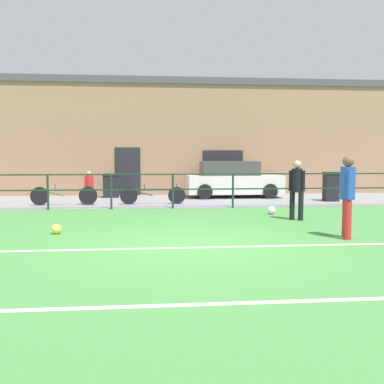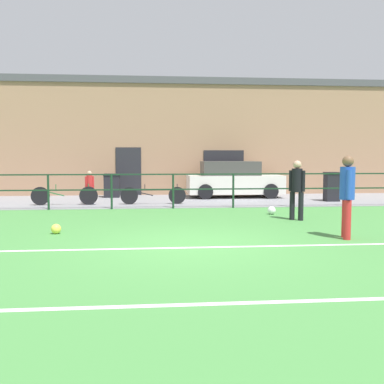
% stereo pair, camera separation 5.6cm
% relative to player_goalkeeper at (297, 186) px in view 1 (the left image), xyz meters
% --- Properties ---
extents(ground, '(60.00, 44.00, 0.04)m').
position_rel_player_goalkeeper_xyz_m(ground, '(-3.17, -3.05, -0.93)').
color(ground, '#478C42').
extents(field_line_touchline, '(36.00, 0.11, 0.00)m').
position_rel_player_goalkeeper_xyz_m(field_line_touchline, '(-3.17, -3.32, -0.91)').
color(field_line_touchline, white).
rests_on(field_line_touchline, ground).
extents(field_line_hash, '(36.00, 0.11, 0.00)m').
position_rel_player_goalkeeper_xyz_m(field_line_hash, '(-3.17, -6.51, -0.91)').
color(field_line_hash, white).
rests_on(field_line_hash, ground).
extents(pavement_strip, '(48.00, 5.00, 0.02)m').
position_rel_player_goalkeeper_xyz_m(pavement_strip, '(-3.17, 5.45, -0.90)').
color(pavement_strip, gray).
rests_on(pavement_strip, ground).
extents(perimeter_fence, '(36.07, 0.07, 1.15)m').
position_rel_player_goalkeeper_xyz_m(perimeter_fence, '(-3.17, 2.95, -0.16)').
color(perimeter_fence, '#193823').
rests_on(perimeter_fence, ground).
extents(clubhouse_facade, '(28.00, 2.56, 5.16)m').
position_rel_player_goalkeeper_xyz_m(clubhouse_facade, '(-3.17, 9.15, 1.68)').
color(clubhouse_facade, '#A37A5B').
rests_on(clubhouse_facade, ground).
extents(player_goalkeeper, '(0.38, 0.30, 1.60)m').
position_rel_player_goalkeeper_xyz_m(player_goalkeeper, '(0.00, 0.00, 0.00)').
color(player_goalkeeper, black).
rests_on(player_goalkeeper, ground).
extents(player_striker, '(0.30, 0.46, 1.73)m').
position_rel_player_goalkeeper_xyz_m(player_striker, '(0.16, -2.70, 0.07)').
color(player_striker, red).
rests_on(player_striker, ground).
extents(soccer_ball_match, '(0.24, 0.24, 0.24)m').
position_rel_player_goalkeeper_xyz_m(soccer_ball_match, '(-0.34, 1.21, -0.79)').
color(soccer_ball_match, white).
rests_on(soccer_ball_match, ground).
extents(soccer_ball_spare, '(0.22, 0.22, 0.22)m').
position_rel_player_goalkeeper_xyz_m(soccer_ball_spare, '(-6.00, -1.56, -0.80)').
color(soccer_ball_spare, '#E5E04C').
rests_on(soccer_ball_spare, ground).
extents(spectator_child, '(0.31, 0.21, 1.18)m').
position_rel_player_goalkeeper_xyz_m(spectator_child, '(-6.06, 4.39, -0.22)').
color(spectator_child, '#232D4C').
rests_on(spectator_child, pavement_strip).
extents(parked_car_red, '(3.88, 1.85, 1.49)m').
position_rel_player_goalkeeper_xyz_m(parked_car_red, '(-0.49, 6.60, -0.18)').
color(parked_car_red, silver).
rests_on(parked_car_red, pavement_strip).
extents(bicycle_parked_0, '(2.31, 0.04, 0.72)m').
position_rel_player_goalkeeper_xyz_m(bicycle_parked_0, '(-3.82, 4.15, -0.57)').
color(bicycle_parked_0, black).
rests_on(bicycle_parked_0, pavement_strip).
extents(bicycle_parked_1, '(2.29, 0.04, 0.74)m').
position_rel_player_goalkeeper_xyz_m(bicycle_parked_1, '(-6.90, 4.15, -0.55)').
color(bicycle_parked_1, black).
rests_on(bicycle_parked_1, pavement_strip).
extents(trash_bin_0, '(0.66, 0.56, 0.98)m').
position_rel_player_goalkeeper_xyz_m(trash_bin_0, '(-5.51, 6.95, -0.40)').
color(trash_bin_0, black).
rests_on(trash_bin_0, pavement_strip).
extents(trash_bin_1, '(0.54, 0.46, 1.10)m').
position_rel_player_goalkeeper_xyz_m(trash_bin_1, '(2.91, 4.60, -0.34)').
color(trash_bin_1, black).
rests_on(trash_bin_1, pavement_strip).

